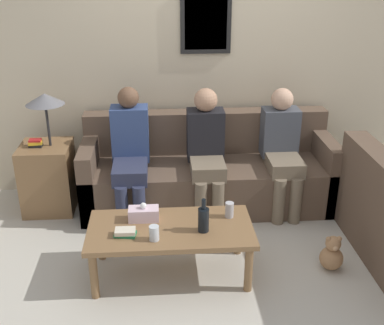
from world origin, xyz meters
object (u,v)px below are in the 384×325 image
object	(u,v)px
person_middle	(206,148)
teddy_bear	(332,255)
person_right	(282,146)
couch_main	(208,173)
person_left	(130,150)
coffee_table	(171,233)
drinking_glass	(154,233)
wine_bottle	(203,219)

from	to	relation	value
person_middle	teddy_bear	world-z (taller)	person_middle
person_middle	person_right	xyz separation A→B (m)	(0.71, 0.03, -0.01)
couch_main	person_right	xyz separation A→B (m)	(0.68, -0.14, 0.32)
teddy_bear	person_left	bearing A→B (deg)	147.36
coffee_table	teddy_bear	distance (m)	1.28
coffee_table	drinking_glass	size ratio (longest dim) A/B	11.05
coffee_table	wine_bottle	distance (m)	0.29
couch_main	person_middle	world-z (taller)	person_middle
wine_bottle	drinking_glass	bearing A→B (deg)	-165.06
coffee_table	person_middle	world-z (taller)	person_middle
teddy_bear	drinking_glass	bearing A→B (deg)	-174.12
coffee_table	teddy_bear	size ratio (longest dim) A/B	4.25
couch_main	coffee_table	xyz separation A→B (m)	(-0.40, -1.16, 0.06)
couch_main	drinking_glass	world-z (taller)	couch_main
teddy_bear	coffee_table	bearing A→B (deg)	179.00
person_right	drinking_glass	bearing A→B (deg)	-135.34
drinking_glass	person_middle	distance (m)	1.27
person_left	person_right	distance (m)	1.41
couch_main	person_left	xyz separation A→B (m)	(-0.73, -0.16, 0.33)
drinking_glass	person_right	world-z (taller)	person_right
drinking_glass	teddy_bear	size ratio (longest dim) A/B	0.38
wine_bottle	person_left	world-z (taller)	person_left
person_right	teddy_bear	distance (m)	1.17
coffee_table	person_right	bearing A→B (deg)	43.41
wine_bottle	person_left	size ratio (longest dim) A/B	0.22
wine_bottle	person_right	xyz separation A→B (m)	(0.84, 1.09, 0.11)
wine_bottle	teddy_bear	world-z (taller)	wine_bottle
drinking_glass	teddy_bear	xyz separation A→B (m)	(1.38, 0.14, -0.35)
couch_main	wine_bottle	bearing A→B (deg)	-97.46
couch_main	person_right	distance (m)	0.76
coffee_table	person_right	xyz separation A→B (m)	(1.08, 1.02, 0.27)
person_middle	teddy_bear	bearing A→B (deg)	-48.71
wine_bottle	teddy_bear	xyz separation A→B (m)	(1.02, 0.05, -0.39)
couch_main	wine_bottle	size ratio (longest dim) A/B	9.17
couch_main	person_middle	xyz separation A→B (m)	(-0.04, -0.16, 0.34)
coffee_table	person_middle	xyz separation A→B (m)	(0.36, 0.99, 0.28)
coffee_table	person_middle	distance (m)	1.09
wine_bottle	person_left	distance (m)	1.22
drinking_glass	person_right	size ratio (longest dim) A/B	0.10
drinking_glass	person_right	xyz separation A→B (m)	(1.20, 1.18, 0.16)
wine_bottle	person_middle	size ratio (longest dim) A/B	0.22
coffee_table	person_right	size ratio (longest dim) A/B	1.07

